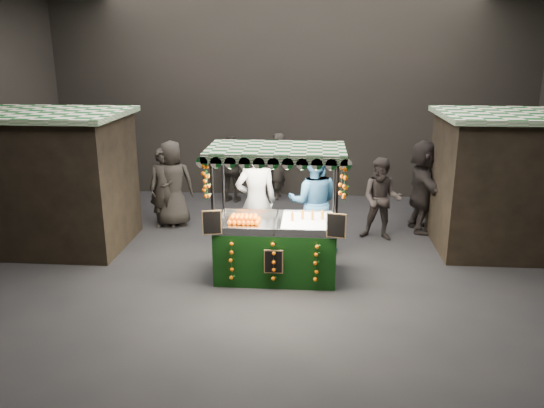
{
  "coord_description": "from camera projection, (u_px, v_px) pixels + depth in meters",
  "views": [
    {
      "loc": [
        0.61,
        -8.58,
        3.79
      ],
      "look_at": [
        -0.1,
        0.34,
        1.12
      ],
      "focal_mm": 35.52,
      "sensor_mm": 36.0,
      "label": 1
    }
  ],
  "objects": [
    {
      "name": "ground",
      "position": [
        276.0,
        271.0,
        9.32
      ],
      "size": [
        12.0,
        12.0,
        0.0
      ],
      "primitive_type": "plane",
      "color": "black",
      "rests_on": "ground"
    },
    {
      "name": "market_hall",
      "position": [
        276.0,
        71.0,
        8.36
      ],
      "size": [
        12.1,
        10.1,
        5.05
      ],
      "color": "black",
      "rests_on": "ground"
    },
    {
      "name": "shopper_3",
      "position": [
        450.0,
        180.0,
        11.57
      ],
      "size": [
        1.42,
        1.37,
        1.94
      ],
      "rotation": [
        0.0,
        0.0,
        0.72
      ],
      "color": "#282420",
      "rests_on": "ground"
    },
    {
      "name": "shopper_2",
      "position": [
        232.0,
        169.0,
        13.25
      ],
      "size": [
        1.04,
        0.63,
        1.65
      ],
      "rotation": [
        0.0,
        0.0,
        2.9
      ],
      "color": "black",
      "rests_on": "ground"
    },
    {
      "name": "shopper_1",
      "position": [
        381.0,
        199.0,
        10.66
      ],
      "size": [
        0.94,
        0.81,
        1.67
      ],
      "rotation": [
        0.0,
        0.0,
        -0.25
      ],
      "color": "#2C2523",
      "rests_on": "ground"
    },
    {
      "name": "shopper_0",
      "position": [
        164.0,
        188.0,
        11.39
      ],
      "size": [
        0.7,
        0.53,
        1.71
      ],
      "rotation": [
        0.0,
        0.0,
        0.21
      ],
      "color": "#2A2622",
      "rests_on": "ground"
    },
    {
      "name": "juice_stall",
      "position": [
        277.0,
        238.0,
        8.94
      ],
      "size": [
        2.29,
        1.34,
        2.22
      ],
      "color": "black",
      "rests_on": "ground"
    },
    {
      "name": "vendor_blue",
      "position": [
        313.0,
        202.0,
        9.93
      ],
      "size": [
        0.98,
        0.77,
        1.96
      ],
      "rotation": [
        0.0,
        0.0,
        3.11
      ],
      "color": "#2B5B8A",
      "rests_on": "ground"
    },
    {
      "name": "shopper_4",
      "position": [
        172.0,
        184.0,
        11.47
      ],
      "size": [
        1.04,
        0.83,
        1.85
      ],
      "rotation": [
        0.0,
        0.0,
        3.44
      ],
      "color": "#292521",
      "rests_on": "ground"
    },
    {
      "name": "neighbour_stall_right",
      "position": [
        516.0,
        182.0,
        10.05
      ],
      "size": [
        3.0,
        2.2,
        2.6
      ],
      "color": "black",
      "rests_on": "ground"
    },
    {
      "name": "vendor_grey",
      "position": [
        256.0,
        202.0,
        9.74
      ],
      "size": [
        0.88,
        0.72,
        2.09
      ],
      "rotation": [
        0.0,
        0.0,
        3.46
      ],
      "color": "gray",
      "rests_on": "ground"
    },
    {
      "name": "shopper_6",
      "position": [
        277.0,
        166.0,
        13.5
      ],
      "size": [
        0.48,
        0.66,
        1.67
      ],
      "rotation": [
        0.0,
        0.0,
        -1.7
      ],
      "color": "#2C2724",
      "rests_on": "ground"
    },
    {
      "name": "shopper_5",
      "position": [
        423.0,
        186.0,
        11.11
      ],
      "size": [
        0.74,
        1.84,
        1.93
      ],
      "rotation": [
        0.0,
        0.0,
        1.67
      ],
      "color": "black",
      "rests_on": "ground"
    },
    {
      "name": "neighbour_stall_left",
      "position": [
        50.0,
        180.0,
        10.24
      ],
      "size": [
        3.0,
        2.2,
        2.6
      ],
      "color": "black",
      "rests_on": "ground"
    }
  ]
}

